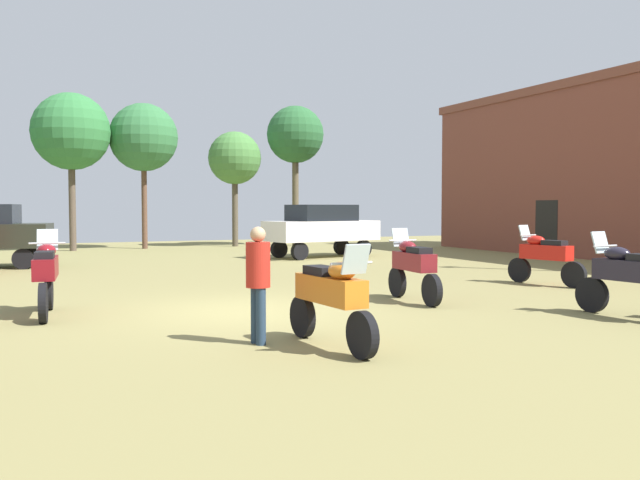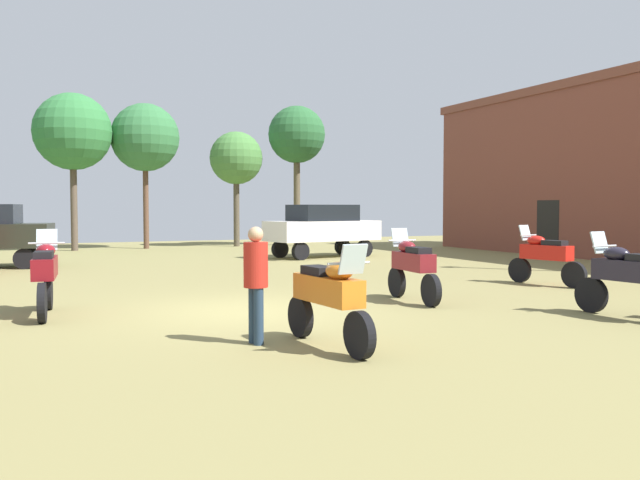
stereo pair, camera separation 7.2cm
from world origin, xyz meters
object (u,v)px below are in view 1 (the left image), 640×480
motorcycle_1 (631,276)px  tree_7 (71,132)px  tree_3 (144,138)px  motorcycle_4 (46,274)px  motorcycle_6 (331,296)px  tree_4 (235,159)px  motorcycle_11 (545,256)px  motorcycle_5 (413,266)px  person_1 (258,276)px  tree_5 (295,136)px  car_2 (322,227)px

motorcycle_1 → tree_7: 24.43m
tree_3 → motorcycle_4: bearing=-104.6°
motorcycle_6 → tree_4: size_ratio=0.40×
motorcycle_11 → tree_7: tree_7 is taller
motorcycle_6 → motorcycle_11: (7.91, 4.49, 0.00)m
motorcycle_4 → motorcycle_5: 6.92m
tree_4 → tree_7: size_ratio=0.81×
tree_3 → tree_4: bearing=1.1°
person_1 → tree_5: bearing=150.7°
car_2 → tree_7: (-8.36, 7.89, 3.99)m
car_2 → motorcycle_5: bearing=154.1°
car_2 → person_1: (-7.51, -14.39, -0.22)m
person_1 → tree_7: 22.68m
motorcycle_5 → tree_7: tree_7 is taller
tree_3 → tree_7: bearing=-175.6°
motorcycle_11 → tree_3: (-6.46, 18.66, 4.35)m
motorcycle_5 → motorcycle_6: 4.78m
motorcycle_6 → tree_7: tree_7 is taller
motorcycle_5 → tree_5: 20.67m
motorcycle_1 → person_1: size_ratio=1.37×
motorcycle_5 → tree_4: size_ratio=0.38×
motorcycle_5 → motorcycle_6: motorcycle_5 is taller
tree_4 → tree_5: bearing=-9.3°
tree_5 → car_2: bearing=-105.0°
motorcycle_1 → car_2: bearing=80.0°
motorcycle_11 → motorcycle_1: bearing=-129.3°
motorcycle_5 → motorcycle_4: bearing=175.5°
car_2 → tree_5: size_ratio=0.66×
motorcycle_6 → tree_7: size_ratio=0.33×
motorcycle_5 → motorcycle_6: size_ratio=0.95×
motorcycle_6 → tree_5: 24.83m
tree_4 → tree_5: (2.97, -0.49, 1.19)m
motorcycle_6 → tree_4: bearing=-108.5°
motorcycle_1 → tree_7: tree_7 is taller
motorcycle_1 → motorcycle_6: (-5.70, -0.05, -0.01)m
motorcycle_6 → person_1: bearing=-42.4°
motorcycle_1 → tree_5: tree_5 is taller
motorcycle_4 → person_1: bearing=-50.2°
motorcycle_4 → motorcycle_5: (6.83, -1.11, -0.02)m
car_2 → person_1: bearing=142.2°
motorcycle_5 → person_1: person_1 is taller
car_2 → tree_3: (-5.24, 8.13, 3.89)m
car_2 → tree_4: bearing=-4.0°
motorcycle_5 → car_2: size_ratio=0.47×
car_2 → tree_4: (-0.90, 8.21, 3.07)m
motorcycle_4 → tree_7: bearing=90.2°
car_2 → tree_5: 9.06m
motorcycle_5 → motorcycle_11: size_ratio=1.00×
motorcycle_11 → person_1: 9.55m
motorcycle_6 → tree_5: size_ratio=0.32×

